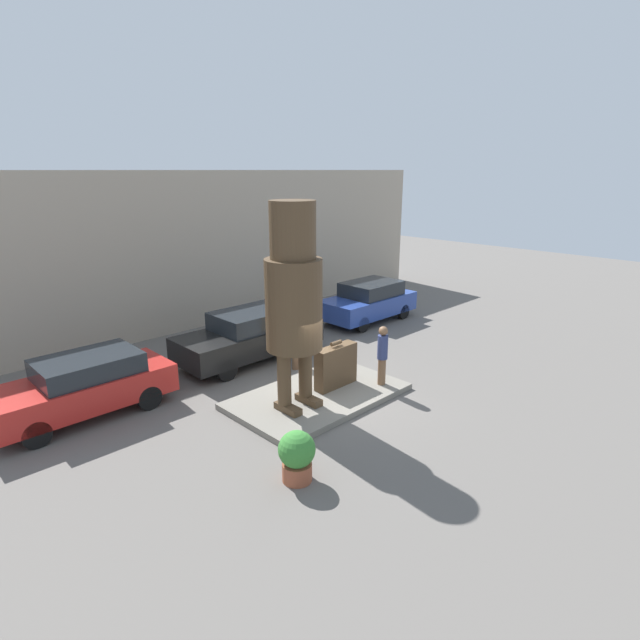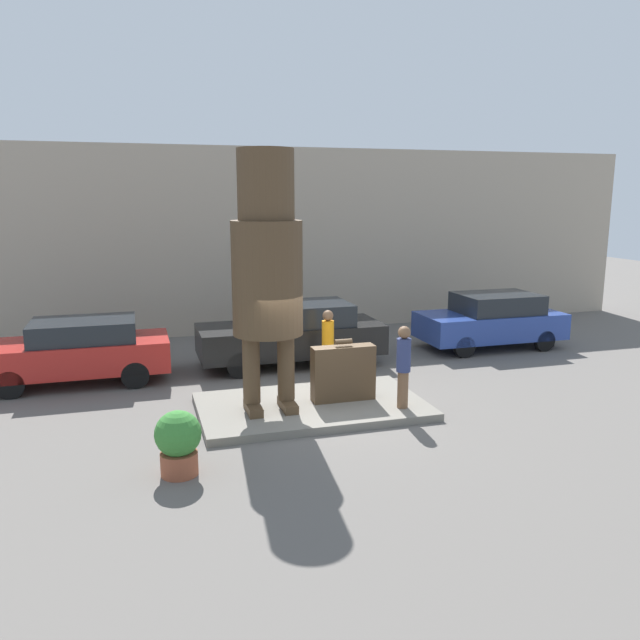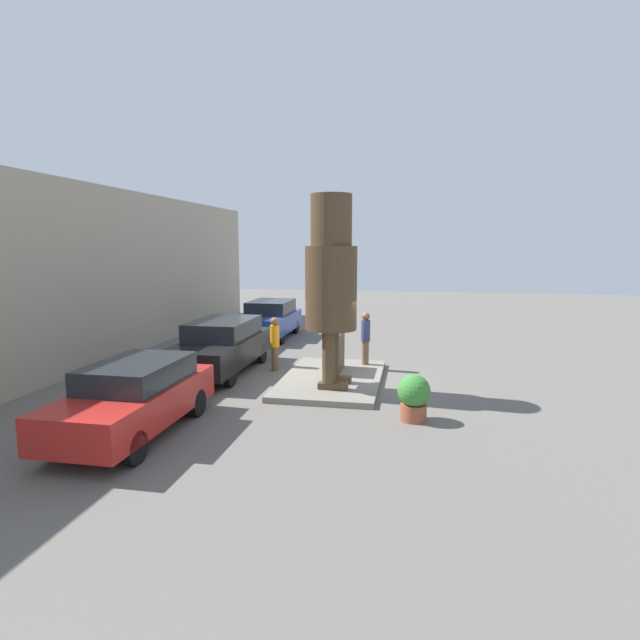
# 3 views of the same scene
# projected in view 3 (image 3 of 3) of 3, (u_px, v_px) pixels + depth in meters

# --- Properties ---
(ground_plane) EXTENTS (60.00, 60.00, 0.00)m
(ground_plane) POSITION_uv_depth(u_px,v_px,m) (332.00, 382.00, 14.60)
(ground_plane) COLOR #605B56
(pedestal) EXTENTS (4.67, 2.81, 0.16)m
(pedestal) POSITION_uv_depth(u_px,v_px,m) (332.00, 379.00, 14.59)
(pedestal) COLOR slate
(pedestal) RESTS_ON ground_plane
(building_backdrop) EXTENTS (28.00, 0.60, 5.92)m
(building_backdrop) POSITION_uv_depth(u_px,v_px,m) (77.00, 277.00, 15.66)
(building_backdrop) COLOR tan
(building_backdrop) RESTS_ON ground_plane
(statue_figure) EXTENTS (1.38, 1.38, 5.11)m
(statue_figure) POSITION_uv_depth(u_px,v_px,m) (331.00, 276.00, 13.22)
(statue_figure) COLOR #4C3823
(statue_figure) RESTS_ON pedestal
(giant_suitcase) EXTENTS (1.34, 0.36, 1.32)m
(giant_suitcase) POSITION_uv_depth(u_px,v_px,m) (336.00, 352.00, 15.17)
(giant_suitcase) COLOR #4C3823
(giant_suitcase) RESTS_ON pedestal
(tourist) EXTENTS (0.29, 0.29, 1.69)m
(tourist) POSITION_uv_depth(u_px,v_px,m) (366.00, 336.00, 15.94)
(tourist) COLOR brown
(tourist) RESTS_ON pedestal
(parked_car_red) EXTENTS (4.28, 1.79, 1.53)m
(parked_car_red) POSITION_uv_depth(u_px,v_px,m) (134.00, 396.00, 10.45)
(parked_car_red) COLOR #B2231E
(parked_car_red) RESTS_ON ground_plane
(parked_car_black) EXTENTS (4.80, 1.89, 1.64)m
(parked_car_black) POSITION_uv_depth(u_px,v_px,m) (222.00, 345.00, 15.62)
(parked_car_black) COLOR black
(parked_car_black) RESTS_ON ground_plane
(parked_car_blue) EXTENTS (4.16, 1.88, 1.59)m
(parked_car_blue) POSITION_uv_depth(u_px,v_px,m) (270.00, 319.00, 21.56)
(parked_car_blue) COLOR #284293
(parked_car_blue) RESTS_ON ground_plane
(planter_pot) EXTENTS (0.74, 0.74, 1.07)m
(planter_pot) POSITION_uv_depth(u_px,v_px,m) (414.00, 396.00, 11.30)
(planter_pot) COLOR brown
(planter_pot) RESTS_ON ground_plane
(worker_hivis) EXTENTS (0.29, 0.29, 1.72)m
(worker_hivis) POSITION_uv_depth(u_px,v_px,m) (275.00, 342.00, 15.78)
(worker_hivis) COLOR brown
(worker_hivis) RESTS_ON ground_plane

